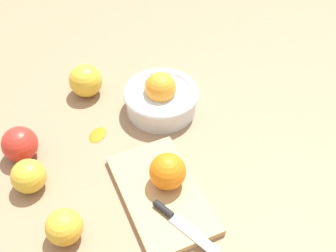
{
  "coord_description": "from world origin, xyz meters",
  "views": [
    {
      "loc": [
        0.55,
        -0.15,
        0.71
      ],
      "look_at": [
        -0.02,
        0.13,
        0.04
      ],
      "focal_mm": 44.42,
      "sensor_mm": 36.0,
      "label": 1
    }
  ],
  "objects_px": {
    "bowl": "(161,96)",
    "apple_front_center": "(29,176)",
    "cutting_board": "(162,194)",
    "orange_on_board": "(168,171)",
    "apple_mid_left": "(86,81)",
    "apple_front_left": "(20,144)",
    "knife": "(176,220)",
    "apple_front_right_2": "(64,227)"
  },
  "relations": [
    {
      "from": "bowl",
      "to": "apple_front_center",
      "type": "height_order",
      "value": "bowl"
    },
    {
      "from": "cutting_board",
      "to": "apple_front_left",
      "type": "bearing_deg",
      "value": -135.58
    },
    {
      "from": "apple_front_right_2",
      "to": "apple_mid_left",
      "type": "bearing_deg",
      "value": 155.99
    },
    {
      "from": "cutting_board",
      "to": "orange_on_board",
      "type": "height_order",
      "value": "orange_on_board"
    },
    {
      "from": "knife",
      "to": "apple_mid_left",
      "type": "height_order",
      "value": "apple_mid_left"
    },
    {
      "from": "bowl",
      "to": "apple_mid_left",
      "type": "relative_size",
      "value": 2.17
    },
    {
      "from": "orange_on_board",
      "to": "apple_mid_left",
      "type": "height_order",
      "value": "orange_on_board"
    },
    {
      "from": "apple_mid_left",
      "to": "bowl",
      "type": "bearing_deg",
      "value": 46.13
    },
    {
      "from": "bowl",
      "to": "knife",
      "type": "relative_size",
      "value": 1.2
    },
    {
      "from": "cutting_board",
      "to": "knife",
      "type": "bearing_deg",
      "value": -3.68
    },
    {
      "from": "apple_mid_left",
      "to": "apple_front_left",
      "type": "bearing_deg",
      "value": -54.77
    },
    {
      "from": "bowl",
      "to": "knife",
      "type": "height_order",
      "value": "bowl"
    },
    {
      "from": "bowl",
      "to": "knife",
      "type": "bearing_deg",
      "value": -20.47
    },
    {
      "from": "cutting_board",
      "to": "orange_on_board",
      "type": "relative_size",
      "value": 3.48
    },
    {
      "from": "bowl",
      "to": "apple_mid_left",
      "type": "bearing_deg",
      "value": -133.87
    },
    {
      "from": "apple_front_center",
      "to": "apple_mid_left",
      "type": "relative_size",
      "value": 0.85
    },
    {
      "from": "cutting_board",
      "to": "apple_front_left",
      "type": "relative_size",
      "value": 3.36
    },
    {
      "from": "apple_mid_left",
      "to": "apple_front_right_2",
      "type": "relative_size",
      "value": 1.2
    },
    {
      "from": "bowl",
      "to": "apple_front_right_2",
      "type": "height_order",
      "value": "bowl"
    },
    {
      "from": "knife",
      "to": "cutting_board",
      "type": "bearing_deg",
      "value": 176.32
    },
    {
      "from": "apple_mid_left",
      "to": "apple_front_left",
      "type": "height_order",
      "value": "apple_mid_left"
    },
    {
      "from": "orange_on_board",
      "to": "bowl",
      "type": "bearing_deg",
      "value": 157.82
    },
    {
      "from": "apple_front_left",
      "to": "apple_front_right_2",
      "type": "distance_m",
      "value": 0.24
    },
    {
      "from": "bowl",
      "to": "apple_front_left",
      "type": "bearing_deg",
      "value": -89.99
    },
    {
      "from": "orange_on_board",
      "to": "apple_front_center",
      "type": "relative_size",
      "value": 1.05
    },
    {
      "from": "cutting_board",
      "to": "apple_front_center",
      "type": "xyz_separation_m",
      "value": [
        -0.14,
        -0.23,
        0.03
      ]
    },
    {
      "from": "bowl",
      "to": "apple_front_left",
      "type": "xyz_separation_m",
      "value": [
        0.0,
        -0.34,
        -0.0
      ]
    },
    {
      "from": "orange_on_board",
      "to": "apple_front_right_2",
      "type": "relative_size",
      "value": 1.08
    },
    {
      "from": "bowl",
      "to": "apple_front_right_2",
      "type": "relative_size",
      "value": 2.6
    },
    {
      "from": "cutting_board",
      "to": "apple_front_center",
      "type": "relative_size",
      "value": 3.67
    },
    {
      "from": "bowl",
      "to": "orange_on_board",
      "type": "relative_size",
      "value": 2.42
    },
    {
      "from": "apple_front_center",
      "to": "apple_mid_left",
      "type": "distance_m",
      "value": 0.3
    },
    {
      "from": "cutting_board",
      "to": "orange_on_board",
      "type": "xyz_separation_m",
      "value": [
        -0.01,
        0.02,
        0.05
      ]
    },
    {
      "from": "cutting_board",
      "to": "orange_on_board",
      "type": "distance_m",
      "value": 0.05
    },
    {
      "from": "orange_on_board",
      "to": "apple_mid_left",
      "type": "relative_size",
      "value": 0.9
    },
    {
      "from": "knife",
      "to": "apple_front_center",
      "type": "distance_m",
      "value": 0.31
    },
    {
      "from": "apple_front_center",
      "to": "knife",
      "type": "bearing_deg",
      "value": 46.47
    },
    {
      "from": "knife",
      "to": "apple_mid_left",
      "type": "relative_size",
      "value": 1.81
    },
    {
      "from": "orange_on_board",
      "to": "apple_front_left",
      "type": "distance_m",
      "value": 0.33
    },
    {
      "from": "orange_on_board",
      "to": "cutting_board",
      "type": "bearing_deg",
      "value": -56.64
    },
    {
      "from": "knife",
      "to": "apple_front_right_2",
      "type": "xyz_separation_m",
      "value": [
        -0.07,
        -0.19,
        0.01
      ]
    },
    {
      "from": "bowl",
      "to": "knife",
      "type": "xyz_separation_m",
      "value": [
        0.31,
        -0.11,
        -0.02
      ]
    }
  ]
}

